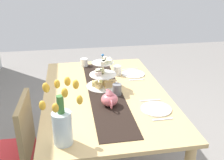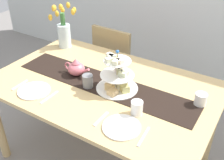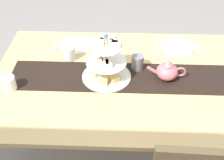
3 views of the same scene
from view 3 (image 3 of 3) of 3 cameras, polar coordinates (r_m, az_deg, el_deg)
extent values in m
plane|color=gray|center=(2.32, 2.16, -14.09)|extent=(8.00, 8.00, 0.00)
cube|color=tan|center=(1.76, 2.76, 0.14)|extent=(1.64, 1.04, 0.03)
cylinder|color=tan|center=(2.48, 20.12, -0.28)|extent=(0.07, 0.07, 0.74)
cylinder|color=tan|center=(2.46, -15.32, 0.58)|extent=(0.07, 0.07, 0.74)
cube|color=black|center=(1.75, 2.78, 0.48)|extent=(1.43, 0.28, 0.00)
cylinder|color=beige|center=(1.67, -1.16, 4.40)|extent=(0.01, 0.01, 0.28)
cylinder|color=white|center=(1.75, -1.10, 0.78)|extent=(0.30, 0.30, 0.01)
cylinder|color=white|center=(1.68, -1.15, 3.66)|extent=(0.24, 0.24, 0.01)
cylinder|color=white|center=(1.62, -1.20, 6.77)|extent=(0.19, 0.19, 0.01)
cube|color=#D9D380|center=(1.75, -3.42, 1.80)|extent=(0.08, 0.08, 0.05)
cube|color=#D7C477|center=(1.68, -1.70, -0.16)|extent=(0.06, 0.06, 0.04)
cube|color=#E1C076|center=(1.70, 0.45, 0.42)|extent=(0.07, 0.07, 0.04)
cube|color=#E2BA75|center=(1.76, 0.15, 2.27)|extent=(0.07, 0.07, 0.05)
cube|color=#DCB87E|center=(1.81, -1.50, 3.09)|extent=(0.07, 0.07, 0.04)
cube|color=beige|center=(1.67, -2.69, 4.13)|extent=(0.06, 0.04, 0.03)
cube|color=beige|center=(1.65, -2.77, 3.57)|extent=(0.07, 0.05, 0.03)
cube|color=beige|center=(1.64, -1.34, 3.34)|extent=(0.04, 0.06, 0.03)
cube|color=#F4D6C7|center=(1.63, -0.65, 3.21)|extent=(0.04, 0.06, 0.03)
cube|color=#EEE8CA|center=(1.60, 0.85, 7.16)|extent=(0.06, 0.05, 0.03)
cube|color=beige|center=(1.61, 0.20, 7.43)|extent=(0.06, 0.04, 0.03)
cube|color=beige|center=(1.65, 0.03, 8.19)|extent=(0.06, 0.07, 0.03)
cube|color=beige|center=(1.65, -1.77, 8.28)|extent=(0.04, 0.06, 0.03)
cube|color=beige|center=(1.63, -2.40, 7.78)|extent=(0.07, 0.05, 0.03)
sphere|color=#3370B7|center=(1.58, -1.24, 8.84)|extent=(0.02, 0.02, 0.02)
ellipsoid|color=#D66B75|center=(1.74, 10.95, 1.67)|extent=(0.13, 0.13, 0.10)
cone|color=#D66B75|center=(1.70, 11.24, 3.45)|extent=(0.06, 0.06, 0.04)
cylinder|color=#D66B75|center=(1.72, 8.04, 2.01)|extent=(0.07, 0.02, 0.06)
torus|color=#D66B75|center=(1.76, 13.53, 1.59)|extent=(0.07, 0.01, 0.07)
cylinder|color=white|center=(1.75, -19.95, -0.63)|extent=(0.08, 0.08, 0.08)
cylinder|color=white|center=(2.06, 13.03, 6.42)|extent=(0.23, 0.23, 0.01)
cube|color=silver|center=(2.09, 16.93, 6.18)|extent=(0.02, 0.15, 0.01)
cube|color=silver|center=(2.04, 8.99, 6.55)|extent=(0.02, 0.17, 0.01)
cylinder|color=white|center=(2.05, -7.20, 6.96)|extent=(0.23, 0.23, 0.01)
cube|color=silver|center=(2.03, -3.12, 6.88)|extent=(0.02, 0.15, 0.01)
cube|color=silver|center=(2.07, -11.19, 6.92)|extent=(0.03, 0.17, 0.01)
cylinder|color=slate|center=(1.80, 5.11, 3.59)|extent=(0.08, 0.08, 0.09)
cylinder|color=white|center=(1.89, -8.44, 5.34)|extent=(0.08, 0.08, 0.09)
camera|label=1|loc=(2.30, 67.89, 13.31)|focal=41.68mm
camera|label=2|loc=(2.88, -20.78, 38.09)|focal=43.57mm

